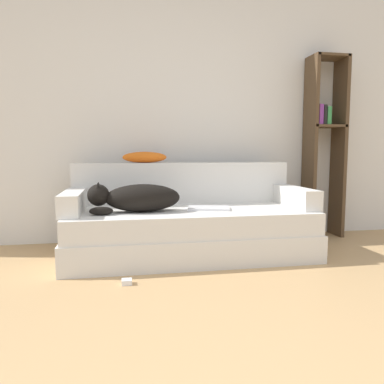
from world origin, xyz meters
The scene contains 10 objects.
wall_back centered at (0.00, 2.64, 1.35)m, with size 6.88×0.06×2.70m.
couch centered at (0.03, 1.96, 0.19)m, with size 1.99×0.87×0.39m.
couch_backrest centered at (0.03, 2.33, 0.58)m, with size 1.95×0.15×0.37m.
couch_arm_left centered at (-0.89, 1.96, 0.48)m, with size 0.15×0.68×0.16m.
couch_arm_right centered at (0.95, 1.96, 0.48)m, with size 0.15×0.68×0.16m.
dog centered at (-0.41, 1.88, 0.51)m, with size 0.71×0.28×0.24m.
laptop centered at (0.18, 1.91, 0.40)m, with size 0.38×0.29×0.02m.
throw_pillow centered at (-0.32, 2.35, 0.81)m, with size 0.40×0.15×0.10m.
bookshelf centered at (1.49, 2.46, 0.99)m, with size 0.36×0.26×1.80m.
power_adapter centered at (-0.50, 1.36, 0.02)m, with size 0.07×0.07×0.03m.
Camera 1 is at (-0.51, -1.04, 0.86)m, focal length 35.00 mm.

